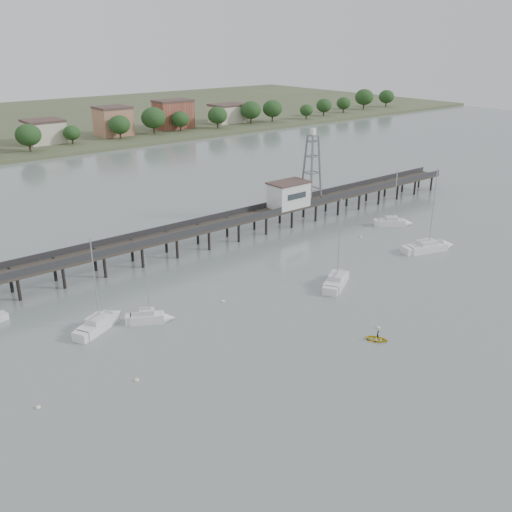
{
  "coord_description": "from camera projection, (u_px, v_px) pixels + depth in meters",
  "views": [
    {
      "loc": [
        -52.64,
        -25.15,
        37.6
      ],
      "look_at": [
        1.71,
        42.0,
        4.0
      ],
      "focal_mm": 40.0,
      "sensor_mm": 36.0,
      "label": 1
    }
  ],
  "objects": [
    {
      "name": "sailboat_e",
      "position": [
        396.0,
        223.0,
        120.1
      ],
      "size": [
        7.34,
        6.3,
        12.52
      ],
      "rotation": [
        0.0,
        0.0,
        -0.65
      ],
      "color": "silver",
      "rests_on": "ground"
    },
    {
      "name": "pier_building",
      "position": [
        289.0,
        194.0,
        118.42
      ],
      "size": [
        8.4,
        5.4,
        5.3
      ],
      "color": "silver",
      "rests_on": "ground"
    },
    {
      "name": "mooring_buoys",
      "position": [
        308.0,
        302.0,
        85.63
      ],
      "size": [
        90.78,
        27.31,
        0.39
      ],
      "color": "beige",
      "rests_on": "ground"
    },
    {
      "name": "sailboat_b",
      "position": [
        153.0,
        318.0,
        79.67
      ],
      "size": [
        6.29,
        4.71,
        10.48
      ],
      "rotation": [
        0.0,
        0.0,
        -0.53
      ],
      "color": "silver",
      "rests_on": "ground"
    },
    {
      "name": "pier",
      "position": [
        187.0,
        232.0,
        104.81
      ],
      "size": [
        150.0,
        5.0,
        5.5
      ],
      "color": "#2D2823",
      "rests_on": "ground"
    },
    {
      "name": "sailboat_f",
      "position": [
        104.0,
        321.0,
        78.8
      ],
      "size": [
        8.57,
        6.06,
        13.86
      ],
      "rotation": [
        0.0,
        0.0,
        0.48
      ],
      "color": "silver",
      "rests_on": "ground"
    },
    {
      "name": "sailboat_c",
      "position": [
        339.0,
        278.0,
        92.71
      ],
      "size": [
        9.38,
        6.94,
        15.19
      ],
      "rotation": [
        0.0,
        0.0,
        0.52
      ],
      "color": "silver",
      "rests_on": "ground"
    },
    {
      "name": "sailboat_d",
      "position": [
        434.0,
        246.0,
        106.59
      ],
      "size": [
        10.56,
        5.87,
        16.57
      ],
      "rotation": [
        0.0,
        0.0,
        -0.31
      ],
      "color": "silver",
      "rests_on": "ground"
    },
    {
      "name": "ground_plane",
      "position": [
        484.0,
        401.0,
        62.72
      ],
      "size": [
        500.0,
        500.0,
        0.0
      ],
      "primitive_type": "plane",
      "color": "slate",
      "rests_on": "ground"
    },
    {
      "name": "dinghy_occupant",
      "position": [
        377.0,
        340.0,
        75.09
      ],
      "size": [
        0.72,
        1.26,
        0.28
      ],
      "primitive_type": "imported",
      "rotation": [
        0.0,
        0.0,
        3.4
      ],
      "color": "black",
      "rests_on": "ground"
    },
    {
      "name": "yellow_dinghy",
      "position": [
        377.0,
        340.0,
        75.09
      ],
      "size": [
        2.03,
        1.54,
        2.83
      ],
      "primitive_type": "imported",
      "rotation": [
        0.0,
        0.0,
        0.54
      ],
      "color": "yellow",
      "rests_on": "ground"
    },
    {
      "name": "lattice_tower",
      "position": [
        312.0,
        169.0,
        120.63
      ],
      "size": [
        3.2,
        3.2,
        15.5
      ],
      "color": "slate",
      "rests_on": "ground"
    }
  ]
}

